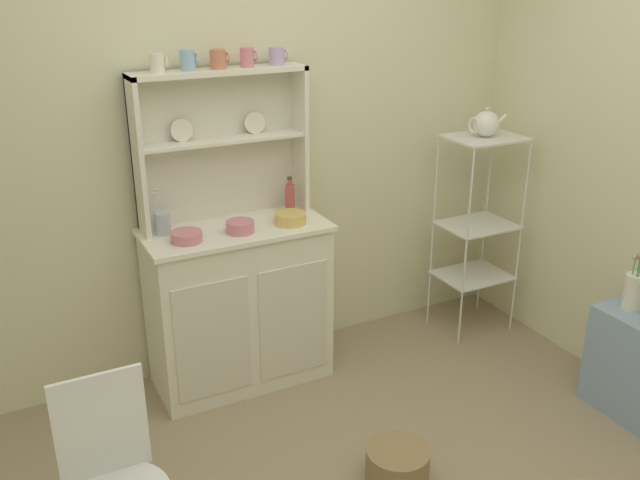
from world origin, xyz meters
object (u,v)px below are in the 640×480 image
bowl_mixing_large (187,237)px  utensil_jar (162,223)px  wire_chair (110,472)px  floor_basket (397,466)px  hutch_cabinet (239,303)px  bakers_rack (478,213)px  porcelain_teapot (486,124)px  cup_cream_0 (158,63)px  flower_vase (634,290)px  jam_bottle (290,198)px  hutch_shelf_unit (220,134)px

bowl_mixing_large → utensil_jar: (-0.07, 0.15, 0.03)m
wire_chair → bowl_mixing_large: bowl_mixing_large is taller
floor_basket → hutch_cabinet: bearing=105.6°
bakers_rack → porcelain_teapot: porcelain_teapot is taller
cup_cream_0 → flower_vase: (1.92, -1.21, -1.05)m
wire_chair → bowl_mixing_large: (0.60, 1.02, 0.38)m
jam_bottle → porcelain_teapot: (1.13, -0.18, 0.32)m
hutch_cabinet → bakers_rack: (1.47, -0.10, 0.29)m
bakers_rack → utensil_jar: bearing=174.5°
porcelain_teapot → bakers_rack: bearing=-0.0°
floor_basket → hutch_shelf_unit: bearing=103.6°
wire_chair → jam_bottle: bearing=26.9°
utensil_jar → porcelain_teapot: porcelain_teapot is taller
hutch_cabinet → bowl_mixing_large: size_ratio=6.25×
floor_basket → utensil_jar: bearing=119.2°
utensil_jar → flower_vase: size_ratio=0.73×
wire_chair → floor_basket: (1.17, 0.02, -0.44)m
jam_bottle → hutch_cabinet: bearing=-165.9°
bowl_mixing_large → jam_bottle: bearing=14.6°
hutch_shelf_unit → bakers_rack: size_ratio=0.72×
cup_cream_0 → flower_vase: size_ratio=0.27×
hutch_shelf_unit → floor_basket: hutch_shelf_unit is taller
hutch_shelf_unit → hutch_cabinet: bearing=-90.0°
hutch_shelf_unit → cup_cream_0: cup_cream_0 is taller
hutch_cabinet → floor_basket: bearing=-74.4°
floor_basket → porcelain_teapot: size_ratio=1.17×
bowl_mixing_large → jam_bottle: (0.61, 0.16, 0.06)m
hutch_shelf_unit → jam_bottle: size_ratio=4.47×
hutch_shelf_unit → floor_basket: bearing=-76.4°
flower_vase → porcelain_teapot: bearing=99.1°
floor_basket → utensil_jar: 1.57m
wire_chair → porcelain_teapot: bearing=5.8°
bakers_rack → flower_vase: 1.00m
cup_cream_0 → porcelain_teapot: 1.82m
hutch_shelf_unit → porcelain_teapot: bearing=-10.1°
jam_bottle → porcelain_teapot: porcelain_teapot is taller
bakers_rack → utensil_jar: (-1.81, 0.18, 0.19)m
bakers_rack → jam_bottle: bakers_rack is taller
wire_chair → flower_vase: size_ratio=2.75×
hutch_shelf_unit → cup_cream_0: bearing=-171.9°
cup_cream_0 → porcelain_teapot: cup_cream_0 is taller
hutch_shelf_unit → flower_vase: hutch_shelf_unit is taller
floor_basket → bowl_mixing_large: 1.41m
wire_chair → floor_basket: wire_chair is taller
bakers_rack → jam_bottle: 1.16m
cup_cream_0 → utensil_jar: size_ratio=0.37×
wire_chair → utensil_jar: utensil_jar is taller
cup_cream_0 → utensil_jar: (-0.05, -0.04, -0.75)m
hutch_cabinet → bakers_rack: bearing=-3.8°
wire_chair → utensil_jar: bearing=48.5°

